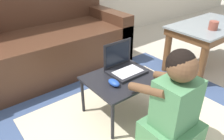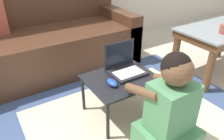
% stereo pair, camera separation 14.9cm
% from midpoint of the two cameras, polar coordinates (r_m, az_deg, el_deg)
% --- Properties ---
extents(ground_plane, '(16.00, 16.00, 0.00)m').
position_cam_midpoint_polar(ground_plane, '(1.69, 0.01, -14.66)').
color(ground_plane, beige).
extents(area_rug, '(2.01, 1.85, 0.01)m').
position_cam_midpoint_polar(area_rug, '(1.69, 4.84, -14.73)').
color(area_rug, '#3D517A').
rests_on(area_rug, ground_plane).
extents(couch, '(1.82, 0.83, 0.85)m').
position_cam_midpoint_polar(couch, '(2.44, -20.36, 6.16)').
color(couch, '#4C2D1E').
rests_on(couch, ground_plane).
extents(coffee_table, '(0.88, 0.51, 0.50)m').
position_cam_midpoint_polar(coffee_table, '(2.49, 22.36, 9.10)').
color(coffee_table, gray).
rests_on(coffee_table, ground_plane).
extents(laptop_desk, '(0.52, 0.43, 0.33)m').
position_cam_midpoint_polar(laptop_desk, '(1.65, -0.12, -3.12)').
color(laptop_desk, black).
rests_on(laptop_desk, ground_plane).
extents(laptop, '(0.27, 0.22, 0.23)m').
position_cam_midpoint_polar(laptop, '(1.69, 0.65, 0.64)').
color(laptop, '#232328').
rests_on(laptop, laptop_desk).
extents(computer_mouse, '(0.06, 0.11, 0.04)m').
position_cam_midpoint_polar(computer_mouse, '(1.53, -2.30, -3.41)').
color(computer_mouse, '#234CB2').
rests_on(computer_mouse, laptop_desk).
extents(person_seated, '(0.34, 0.44, 0.70)m').
position_cam_midpoint_polar(person_seated, '(1.41, 13.01, -9.73)').
color(person_seated, '#518E5B').
rests_on(person_seated, ground_plane).
extents(cup_on_table, '(0.08, 0.08, 0.08)m').
position_cam_midpoint_polar(cup_on_table, '(2.27, 23.27, 10.60)').
color(cup_on_table, '#994C3D').
rests_on(cup_on_table, coffee_table).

